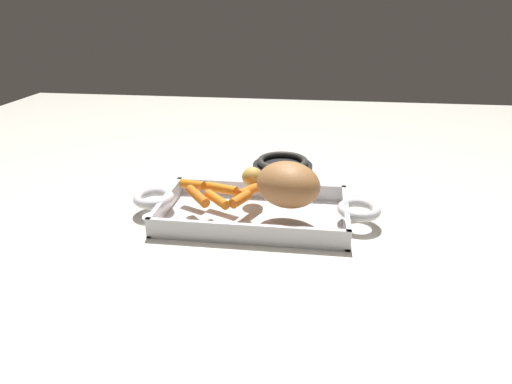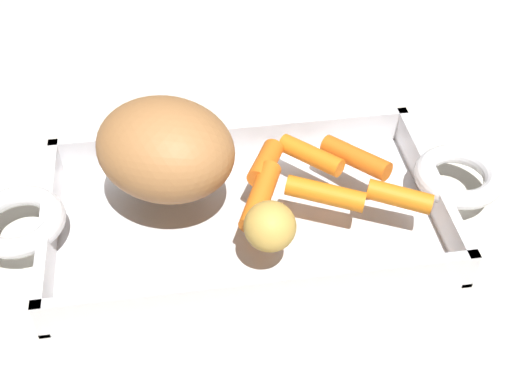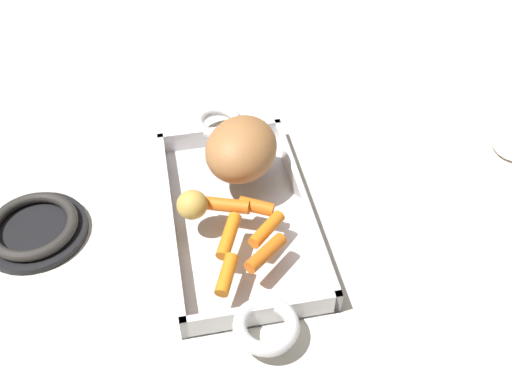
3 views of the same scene
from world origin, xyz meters
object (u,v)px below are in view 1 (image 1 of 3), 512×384
object	(u,v)px
pork_roast	(288,185)
baby_carrot_northwest	(250,191)
roasting_dish	(254,212)
stove_burner_rear	(283,164)
potato_corner	(252,177)
baby_carrot_center_right	(240,199)
baby_carrot_long	(222,189)
baby_carrot_southwest	(193,185)
baby_carrot_southeast	(198,196)
baby_carrot_short	(217,199)

from	to	relation	value
pork_roast	baby_carrot_northwest	bearing A→B (deg)	-25.54
roasting_dish	stove_burner_rear	bearing A→B (deg)	-96.50
potato_corner	baby_carrot_center_right	bearing A→B (deg)	83.35
pork_roast	baby_carrot_long	world-z (taller)	pork_roast
potato_corner	stove_burner_rear	distance (m)	0.24
pork_roast	baby_carrot_southwest	bearing A→B (deg)	-15.38
baby_carrot_northwest	baby_carrot_southwest	xyz separation A→B (m)	(0.12, -0.02, -0.00)
pork_roast	stove_burner_rear	bearing A→B (deg)	-83.93
roasting_dish	pork_roast	size ratio (longest dim) A/B	3.91
baby_carrot_center_right	baby_carrot_southeast	bearing A→B (deg)	-2.59
baby_carrot_northwest	baby_carrot_center_right	distance (m)	0.04
pork_roast	baby_carrot_southwest	size ratio (longest dim) A/B	2.20
pork_roast	baby_carrot_northwest	world-z (taller)	pork_roast
potato_corner	roasting_dish	bearing A→B (deg)	99.72
roasting_dish	baby_carrot_short	bearing A→B (deg)	23.95
stove_burner_rear	baby_carrot_southwest	bearing A→B (deg)	57.69
baby_carrot_long	baby_carrot_short	size ratio (longest dim) A/B	1.09
baby_carrot_long	baby_carrot_center_right	distance (m)	0.06
baby_carrot_southeast	baby_carrot_southwest	size ratio (longest dim) A/B	1.22
pork_roast	baby_carrot_southeast	world-z (taller)	pork_roast
baby_carrot_northwest	baby_carrot_southwest	bearing A→B (deg)	-8.18
roasting_dish	baby_carrot_center_right	distance (m)	0.05
roasting_dish	baby_carrot_southwest	xyz separation A→B (m)	(0.13, -0.04, 0.04)
potato_corner	stove_burner_rear	xyz separation A→B (m)	(-0.04, -0.23, -0.05)
baby_carrot_southeast	potato_corner	world-z (taller)	potato_corner
roasting_dish	baby_carrot_southeast	size ratio (longest dim) A/B	7.03
baby_carrot_southeast	baby_carrot_short	bearing A→B (deg)	166.40
roasting_dish	baby_carrot_long	world-z (taller)	baby_carrot_long
baby_carrot_short	baby_carrot_center_right	distance (m)	0.04
baby_carrot_short	stove_burner_rear	bearing A→B (deg)	-106.97
pork_roast	baby_carrot_center_right	world-z (taller)	pork_roast
baby_carrot_southeast	baby_carrot_center_right	bearing A→B (deg)	177.41
baby_carrot_southeast	stove_burner_rear	world-z (taller)	baby_carrot_southeast
baby_carrot_center_right	baby_carrot_short	bearing A→B (deg)	7.69
baby_carrot_southwest	pork_roast	bearing A→B (deg)	164.62
baby_carrot_long	stove_burner_rear	size ratio (longest dim) A/B	0.46
baby_carrot_southeast	baby_carrot_long	bearing A→B (deg)	-131.61
pork_roast	baby_carrot_northwest	size ratio (longest dim) A/B	1.76
baby_carrot_long	baby_carrot_center_right	size ratio (longest dim) A/B	1.40
roasting_dish	pork_roast	world-z (taller)	pork_roast
baby_carrot_short	baby_carrot_center_right	world-z (taller)	baby_carrot_center_right
baby_carrot_southeast	baby_carrot_northwest	world-z (taller)	baby_carrot_northwest
baby_carrot_short	baby_carrot_southwest	bearing A→B (deg)	-45.33
roasting_dish	pork_roast	distance (m)	0.10
baby_carrot_southwest	baby_carrot_long	bearing A→B (deg)	168.42
roasting_dish	potato_corner	world-z (taller)	potato_corner
baby_carrot_northwest	stove_burner_rear	bearing A→B (deg)	-99.10
pork_roast	baby_carrot_center_right	bearing A→B (deg)	3.48
baby_carrot_center_right	baby_carrot_northwest	bearing A→B (deg)	-104.63
baby_carrot_northwest	baby_carrot_short	bearing A→B (deg)	41.40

